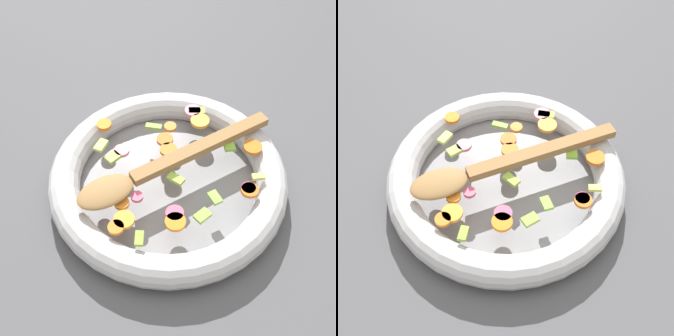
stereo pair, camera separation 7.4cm
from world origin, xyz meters
The scene contains 4 objects.
ground_plane centered at (0.00, 0.00, 0.00)m, with size 4.00×4.00×0.00m, color #4C4C51.
skillet centered at (0.00, 0.00, 0.02)m, with size 0.38×0.38×0.05m.
chopped_vegetables centered at (-0.01, 0.01, 0.05)m, with size 0.29×0.30×0.01m.
wooden_spoon centered at (0.02, 0.00, 0.06)m, with size 0.34×0.12×0.01m.
Camera 2 is at (0.27, 0.37, 0.62)m, focal length 50.00 mm.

